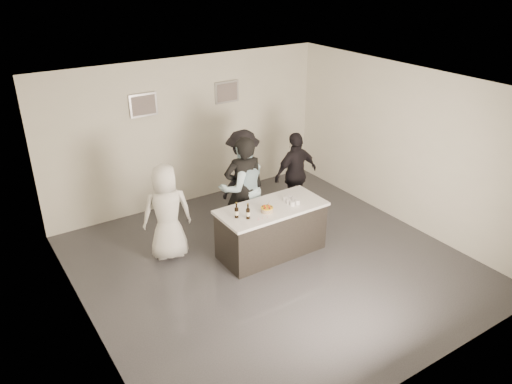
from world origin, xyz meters
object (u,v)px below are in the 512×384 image
bar_counter (271,230)px  person_guest_right (296,174)px  person_guest_left (167,212)px  beer_bottle_b (248,211)px  cake (267,210)px  person_guest_back (243,174)px  person_main_black (244,189)px  beer_bottle_a (237,210)px  person_main_blue (243,188)px

bar_counter → person_guest_right: 1.67m
person_guest_left → person_guest_right: bearing=-161.9°
person_guest_right → beer_bottle_b: bearing=30.8°
bar_counter → cake: size_ratio=9.01×
person_guest_back → bar_counter: bearing=53.9°
beer_bottle_b → person_main_black: (0.45, 0.85, -0.05)m
person_main_black → beer_bottle_a: bearing=65.5°
person_main_black → person_guest_left: size_ratio=1.16×
beer_bottle_b → person_guest_back: bearing=60.7°
beer_bottle_a → person_guest_left: (-0.83, 0.89, -0.19)m
beer_bottle_a → person_guest_back: (1.04, 1.48, -0.15)m
beer_bottle_a → person_guest_right: (1.97, 1.01, -0.19)m
beer_bottle_a → beer_bottle_b: same height
beer_bottle_b → cake: bearing=3.8°
person_guest_left → beer_bottle_b: bearing=149.2°
person_main_blue → person_guest_left: person_main_blue is taller
bar_counter → cake: (-0.17, -0.11, 0.49)m
beer_bottle_a → cake: bearing=-11.1°
person_guest_left → person_guest_right: size_ratio=1.00×
beer_bottle_b → person_main_blue: size_ratio=0.14×
beer_bottle_b → person_main_blue: bearing=62.6°
beer_bottle_a → person_main_blue: person_main_blue is taller
beer_bottle_b → person_guest_left: 1.41m
person_main_blue → person_guest_back: 0.74m
person_guest_left → person_guest_back: size_ratio=0.95×
bar_counter → person_guest_left: size_ratio=1.10×
person_guest_back → person_guest_right: bearing=130.3°
person_guest_right → beer_bottle_a: bearing=26.1°
beer_bottle_b → person_main_blue: person_main_blue is taller
cake → person_guest_right: person_guest_right is taller
person_main_blue → person_guest_back: (0.39, 0.62, -0.04)m
person_guest_left → person_main_black: bearing=-171.1°
cake → person_main_black: bearing=85.4°
beer_bottle_a → person_main_blue: bearing=53.0°
bar_counter → person_guest_right: (1.28, 1.01, 0.39)m
cake → person_main_black: person_main_black is taller
person_guest_right → person_guest_back: size_ratio=0.95×
beer_bottle_b → person_guest_left: size_ratio=0.15×
person_main_black → person_guest_right: 1.42m
beer_bottle_a → person_main_black: size_ratio=0.13×
person_main_blue → person_guest_left: bearing=7.5°
beer_bottle_a → person_main_blue: size_ratio=0.14×
beer_bottle_a → person_main_blue: (0.65, 0.86, -0.10)m
person_main_black → person_guest_left: (-1.42, 0.17, -0.13)m
person_guest_left → person_guest_back: person_guest_back is taller
person_guest_back → person_main_black: bearing=36.4°
person_guest_back → beer_bottle_a: bearing=32.1°
bar_counter → person_guest_left: 1.80m
bar_counter → cake: 0.53m
beer_bottle_b → beer_bottle_a: bearing=136.8°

